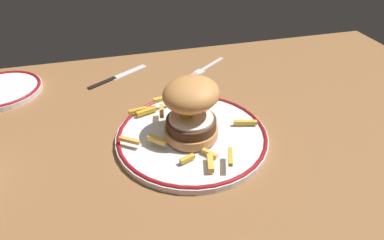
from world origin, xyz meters
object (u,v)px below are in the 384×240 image
Objects in this scene: dinner_plate at (192,136)px; fork at (207,67)px; burger at (191,108)px; knife at (114,78)px; side_plate at (1,90)px.

dinner_plate is 2.42× the size of fork.
burger is (-0.21, -0.05, 6.66)cm from dinner_plate.
dinner_plate reaches higher than knife.
burger is at bearing -66.44° from knife.
fork is (51.84, 0.39, -0.65)cm from side_plate.
dinner_plate is at bearing -112.19° from fork.
fork is at bearing 0.43° from side_plate.
burger is 49.66cm from side_plate.
burger reaches higher than side_plate.
knife is at bearing 113.94° from dinner_plate.
burger reaches higher than fork.
fork is at bearing 67.81° from dinner_plate.
side_plate is (-39.75, 29.25, -0.00)cm from dinner_plate.
dinner_plate is at bearing 13.54° from burger.
dinner_plate is 1.61× the size of side_plate.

